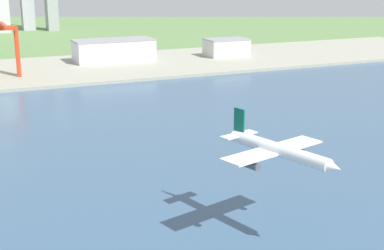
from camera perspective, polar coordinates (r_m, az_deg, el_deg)
ground_plane at (r=289.66m, az=-9.61°, el=-0.78°), size 2400.00×2400.00×0.00m
water_bay at (r=234.72m, az=-5.88°, el=-4.54°), size 840.00×360.00×0.15m
industrial_pier at (r=471.60m, az=-15.53°, el=5.33°), size 840.00×140.00×2.50m
airplane_landing at (r=169.24m, az=8.92°, el=-2.59°), size 37.77×42.65×13.56m
port_crane_red at (r=440.84m, az=-18.80°, el=8.38°), size 21.45×44.06×40.84m
warehouse_main at (r=504.31m, az=-8.03°, el=7.63°), size 70.98×31.29×19.21m
warehouse_annex at (r=529.37m, az=3.56°, el=7.97°), size 39.60×25.29×16.38m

